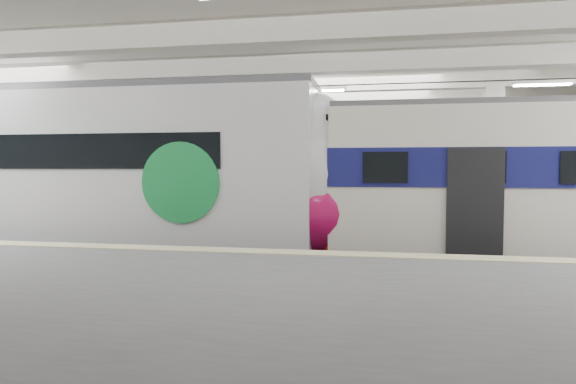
# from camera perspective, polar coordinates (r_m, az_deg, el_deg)

# --- Properties ---
(station_hall) EXTENTS (36.00, 24.00, 5.75)m
(station_hall) POSITION_cam_1_polar(r_m,az_deg,el_deg) (10.37, 1.45, 6.04)
(station_hall) COLOR black
(station_hall) RESTS_ON ground
(modern_emu) EXTENTS (14.96, 3.09, 4.77)m
(modern_emu) POSITION_cam_1_polar(r_m,az_deg,el_deg) (13.79, -19.65, 1.38)
(modern_emu) COLOR silver
(modern_emu) RESTS_ON ground
(far_train) EXTENTS (12.86, 2.63, 4.15)m
(far_train) POSITION_cam_1_polar(r_m,az_deg,el_deg) (19.92, -18.61, 1.30)
(far_train) COLOR silver
(far_train) RESTS_ON ground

